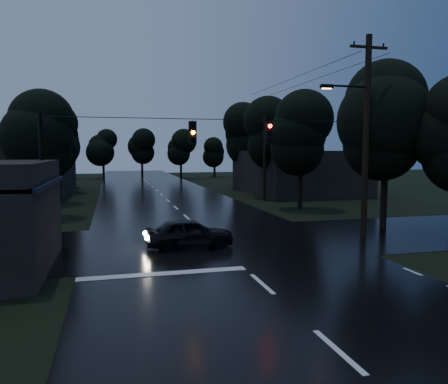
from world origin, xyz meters
name	(u,v)px	position (x,y,z in m)	size (l,w,h in m)	color
ground	(338,352)	(0.00, 0.00, 0.00)	(160.00, 160.00, 0.00)	black
main_road	(168,201)	(0.00, 30.00, 0.00)	(12.00, 120.00, 0.02)	black
cross_street	(214,242)	(0.00, 12.00, 0.00)	(60.00, 9.00, 0.02)	black
building_far_right	(297,172)	(14.00, 34.00, 2.20)	(10.00, 14.00, 4.40)	black
building_far_left	(18,169)	(-14.00, 40.00, 2.50)	(10.00, 16.00, 5.00)	black
utility_pole_main	(365,133)	(7.41, 11.00, 5.26)	(3.50, 0.30, 10.00)	black
utility_pole_far	(265,157)	(8.30, 28.00, 3.88)	(2.00, 0.30, 7.50)	black
anchor_pole_left	(43,185)	(-7.50, 11.00, 3.00)	(0.18, 0.18, 6.00)	black
span_signals	(231,132)	(0.56, 10.99, 5.24)	(15.00, 0.37, 1.12)	black
tree_corner_near	(386,122)	(10.00, 13.00, 5.99)	(4.48, 4.48, 9.44)	black
tree_left_a	(42,138)	(-9.00, 22.00, 5.24)	(3.92, 3.92, 8.26)	black
tree_left_b	(49,136)	(-9.60, 30.00, 5.62)	(4.20, 4.20, 8.85)	black
tree_left_c	(56,135)	(-10.20, 40.00, 5.99)	(4.48, 4.48, 9.44)	black
tree_right_a	(301,134)	(9.00, 22.00, 5.62)	(4.20, 4.20, 8.85)	black
tree_right_b	(271,133)	(9.60, 30.00, 5.99)	(4.48, 4.48, 9.44)	black
tree_right_c	(245,134)	(10.20, 40.00, 6.37)	(4.76, 4.76, 10.03)	black
car	(190,233)	(-1.36, 11.04, 0.68)	(1.60, 3.97, 1.35)	black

